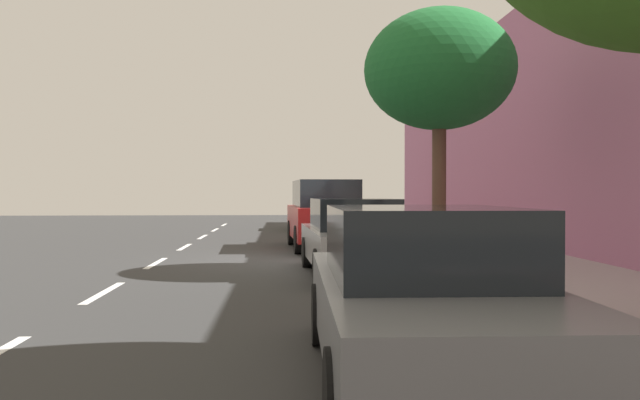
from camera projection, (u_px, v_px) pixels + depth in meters
name	position (u px, v px, depth m)	size (l,w,h in m)	color
ground	(297.00, 260.00, 15.03)	(58.94, 58.94, 0.00)	#323232
sidewalk	(467.00, 255.00, 15.29)	(4.23, 36.84, 0.16)	#A7999F
curb_edge	(379.00, 256.00, 15.15)	(0.16, 36.84, 0.16)	gray
lane_stripe_centre	(156.00, 263.00, 14.31)	(0.14, 35.80, 0.01)	white
lane_stripe_bike_edge	(320.00, 259.00, 15.06)	(0.12, 36.84, 0.01)	white
building_facade	(561.00, 119.00, 15.39)	(0.50, 36.84, 6.95)	#B56C94
parked_sedan_grey_nearest	(423.00, 296.00, 5.32)	(1.90, 4.43, 1.52)	slate
parked_sedan_silver_second	(354.00, 237.00, 12.26)	(1.97, 4.47, 1.52)	#B7BABF
parked_suv_red_mid	(325.00, 214.00, 17.98)	(2.14, 4.79, 1.99)	maroon
parked_sedan_tan_far	(314.00, 213.00, 27.09)	(1.93, 4.44, 1.52)	tan
bicycle_at_curb	(337.00, 229.00, 21.79)	(1.69, 0.50, 0.73)	black
cyclist_with_backpack	(344.00, 208.00, 21.35)	(0.46, 0.61, 1.79)	#C6B284
street_tree_mid_block	(439.00, 71.00, 12.80)	(3.12, 3.12, 5.27)	brown
fire_hydrant	(409.00, 240.00, 13.72)	(0.22, 0.22, 0.84)	red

